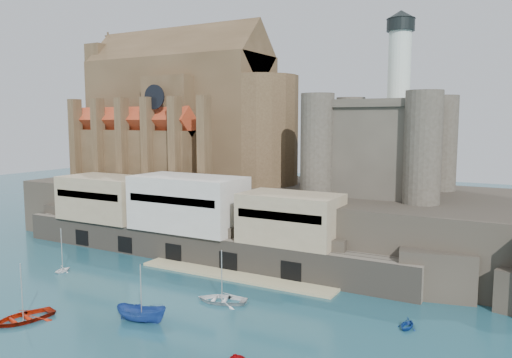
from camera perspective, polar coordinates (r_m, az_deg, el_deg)
The scene contains 10 objects.
ground at distance 58.98m, azimuth -13.71°, elevation -15.19°, with size 300.00×300.00×0.00m, color #184451.
promontory at distance 89.39m, azimuth 3.53°, elevation -4.20°, with size 100.00×36.00×10.00m.
quay at distance 80.58m, azimuth -7.99°, elevation -4.63°, with size 70.00×12.00×13.05m.
church at distance 102.42m, azimuth -8.03°, elevation 6.81°, with size 47.00×25.93×30.51m.
castle_keep at distance 83.82m, azimuth 14.22°, elevation 4.11°, with size 21.20×21.20×29.30m.
boat_0 at distance 62.24m, azimuth -25.05°, elevation -14.45°, with size 4.67×1.35×6.53m, color #AC1C07.
boat_2 at distance 57.91m, azimuth -12.92°, elevation -15.58°, with size 2.22×2.28×5.91m, color #224290.
boat_4 at distance 78.63m, azimuth -21.21°, elevation -9.86°, with size 2.28×1.39×2.64m, color white.
boat_6 at distance 62.22m, azimuth -3.91°, elevation -13.82°, with size 4.38×1.27×6.13m, color white.
boat_7 at distance 57.21m, azimuth 16.87°, elevation -15.99°, with size 2.40×1.47×2.78m, color navy.
Camera 1 is at (37.63, -39.85, 21.78)m, focal length 35.00 mm.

